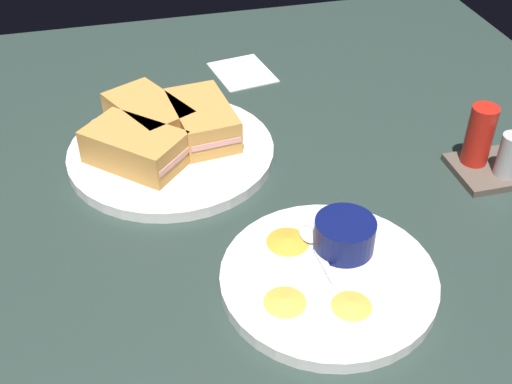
# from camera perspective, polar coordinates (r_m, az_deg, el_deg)

# --- Properties ---
(ground_plane) EXTENTS (1.10, 1.10, 0.03)m
(ground_plane) POSITION_cam_1_polar(r_m,az_deg,el_deg) (0.90, 1.14, 0.99)
(ground_plane) COLOR #283833
(plate_sandwich_main) EXTENTS (0.29, 0.29, 0.02)m
(plate_sandwich_main) POSITION_cam_1_polar(r_m,az_deg,el_deg) (0.92, -7.45, 3.48)
(plate_sandwich_main) COLOR white
(plate_sandwich_main) RESTS_ON ground_plane
(sandwich_half_near) EXTENTS (0.14, 0.09, 0.05)m
(sandwich_half_near) POSITION_cam_1_polar(r_m,az_deg,el_deg) (0.93, -4.75, 6.33)
(sandwich_half_near) COLOR #C68C42
(sandwich_half_near) RESTS_ON plate_sandwich_main
(sandwich_half_far) EXTENTS (0.15, 0.13, 0.05)m
(sandwich_half_far) POSITION_cam_1_polar(r_m,az_deg,el_deg) (0.94, -9.41, 6.54)
(sandwich_half_far) COLOR #C68C42
(sandwich_half_far) RESTS_ON plate_sandwich_main
(sandwich_half_extra) EXTENTS (0.14, 0.15, 0.05)m
(sandwich_half_extra) POSITION_cam_1_polar(r_m,az_deg,el_deg) (0.88, -10.61, 3.89)
(sandwich_half_extra) COLOR #C68C42
(sandwich_half_extra) RESTS_ON plate_sandwich_main
(ramekin_dark_sauce) EXTENTS (0.06, 0.06, 0.03)m
(ramekin_dark_sauce) POSITION_cam_1_polar(r_m,az_deg,el_deg) (0.89, -11.41, 3.66)
(ramekin_dark_sauce) COLOR #0C144C
(ramekin_dark_sauce) RESTS_ON plate_sandwich_main
(spoon_by_dark_ramekin) EXTENTS (0.03, 0.10, 0.01)m
(spoon_by_dark_ramekin) POSITION_cam_1_polar(r_m,az_deg,el_deg) (0.91, -8.21, 3.67)
(spoon_by_dark_ramekin) COLOR silver
(spoon_by_dark_ramekin) RESTS_ON plate_sandwich_main
(plate_chips_companion) EXTENTS (0.24, 0.24, 0.02)m
(plate_chips_companion) POSITION_cam_1_polar(r_m,az_deg,el_deg) (0.73, 6.38, -7.61)
(plate_chips_companion) COLOR white
(plate_chips_companion) RESTS_ON ground_plane
(ramekin_light_gravy) EXTENTS (0.07, 0.07, 0.04)m
(ramekin_light_gravy) POSITION_cam_1_polar(r_m,az_deg,el_deg) (0.74, 7.81, -3.68)
(ramekin_light_gravy) COLOR #0C144C
(ramekin_light_gravy) RESTS_ON plate_chips_companion
(spoon_by_gravy_ramekin) EXTENTS (0.10, 0.02, 0.01)m
(spoon_by_gravy_ramekin) POSITION_cam_1_polar(r_m,az_deg,el_deg) (0.75, 5.00, -4.37)
(spoon_by_gravy_ramekin) COLOR silver
(spoon_by_gravy_ramekin) RESTS_ON plate_chips_companion
(plantain_chip_scatter) EXTENTS (0.16, 0.13, 0.01)m
(plantain_chip_scatter) POSITION_cam_1_polar(r_m,az_deg,el_deg) (0.71, 4.29, -7.39)
(plantain_chip_scatter) COLOR gold
(plantain_chip_scatter) RESTS_ON plate_chips_companion
(condiment_caddy) EXTENTS (0.09, 0.09, 0.10)m
(condiment_caddy) POSITION_cam_1_polar(r_m,az_deg,el_deg) (0.92, 19.78, 3.39)
(condiment_caddy) COLOR brown
(condiment_caddy) RESTS_ON ground_plane
(paper_napkin_folded) EXTENTS (0.12, 0.11, 0.00)m
(paper_napkin_folded) POSITION_cam_1_polar(r_m,az_deg,el_deg) (1.13, -1.21, 10.53)
(paper_napkin_folded) COLOR white
(paper_napkin_folded) RESTS_ON ground_plane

